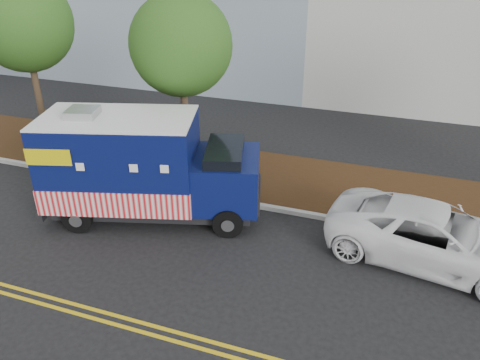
% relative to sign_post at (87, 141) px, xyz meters
% --- Properties ---
extents(ground, '(120.00, 120.00, 0.00)m').
position_rel_sign_post_xyz_m(ground, '(3.97, -2.01, -1.20)').
color(ground, black).
rests_on(ground, ground).
extents(curb, '(120.00, 0.18, 0.15)m').
position_rel_sign_post_xyz_m(curb, '(3.97, -0.61, -1.12)').
color(curb, '#9E9E99').
rests_on(curb, ground).
extents(mulch_strip, '(120.00, 4.00, 0.15)m').
position_rel_sign_post_xyz_m(mulch_strip, '(3.97, 1.49, -1.12)').
color(mulch_strip, black).
rests_on(mulch_strip, ground).
extents(centerline_near, '(120.00, 0.10, 0.01)m').
position_rel_sign_post_xyz_m(centerline_near, '(3.97, -6.46, -1.19)').
color(centerline_near, gold).
rests_on(centerline_near, ground).
extents(centerline_far, '(120.00, 0.10, 0.01)m').
position_rel_sign_post_xyz_m(centerline_far, '(3.97, -6.71, -1.19)').
color(centerline_far, gold).
rests_on(centerline_far, ground).
extents(tree_a, '(3.64, 3.64, 6.90)m').
position_rel_sign_post_xyz_m(tree_a, '(-2.94, 1.16, 3.86)').
color(tree_a, '#38281C').
rests_on(tree_a, ground).
extents(tree_b, '(3.44, 3.44, 6.47)m').
position_rel_sign_post_xyz_m(tree_b, '(3.61, 0.98, 3.53)').
color(tree_b, '#38281C').
rests_on(tree_b, ground).
extents(sign_post, '(0.06, 0.06, 2.40)m').
position_rel_sign_post_xyz_m(sign_post, '(0.00, 0.00, 0.00)').
color(sign_post, '#473828').
rests_on(sign_post, ground).
extents(food_truck, '(7.03, 4.14, 3.50)m').
position_rel_sign_post_xyz_m(food_truck, '(3.58, -2.17, 0.39)').
color(food_truck, black).
rests_on(food_truck, ground).
extents(white_car, '(5.99, 3.47, 1.57)m').
position_rel_sign_post_xyz_m(white_car, '(12.17, -1.72, -0.41)').
color(white_car, white).
rests_on(white_car, ground).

